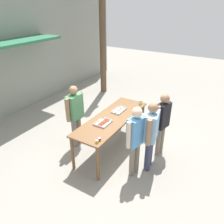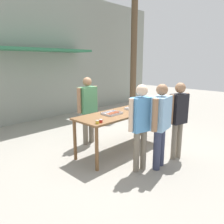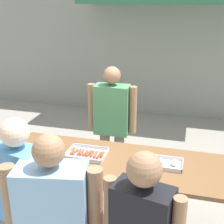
{
  "view_description": "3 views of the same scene",
  "coord_description": "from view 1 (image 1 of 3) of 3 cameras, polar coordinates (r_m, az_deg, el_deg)",
  "views": [
    {
      "loc": [
        -4.06,
        -2.44,
        3.51
      ],
      "look_at": [
        0.0,
        0.0,
        1.07
      ],
      "focal_mm": 35.0,
      "sensor_mm": 36.0,
      "label": 1
    },
    {
      "loc": [
        -3.69,
        -3.23,
        2.07
      ],
      "look_at": [
        -0.36,
        0.02,
        0.97
      ],
      "focal_mm": 35.0,
      "sensor_mm": 36.0,
      "label": 2
    },
    {
      "loc": [
        0.65,
        -2.7,
        2.45
      ],
      "look_at": [
        -0.33,
        0.9,
        1.09
      ],
      "focal_mm": 50.0,
      "sensor_mm": 36.0,
      "label": 3
    }
  ],
  "objects": [
    {
      "name": "building_facade_back",
      "position": [
        7.7,
        -27.29,
        15.03
      ],
      "size": [
        12.0,
        1.11,
        4.5
      ],
      "color": "gray",
      "rests_on": "ground"
    },
    {
      "name": "utility_pole",
      "position": [
        8.86,
        -2.5,
        21.5
      ],
      "size": [
        1.1,
        0.25,
        5.11
      ],
      "color": "brown",
      "rests_on": "ground"
    },
    {
      "name": "person_customer_holding_hotdog",
      "position": [
        4.57,
        6.21,
        -6.26
      ],
      "size": [
        0.54,
        0.29,
        1.66
      ],
      "rotation": [
        0.0,
        0.0,
        2.92
      ],
      "color": "#756B5B",
      "rests_on": "ground"
    },
    {
      "name": "condiment_jar_mustard",
      "position": [
        4.48,
        -3.94,
        -7.7
      ],
      "size": [
        0.07,
        0.07,
        0.07
      ],
      "color": "gold",
      "rests_on": "serving_table"
    },
    {
      "name": "person_customer_waiting_in_line",
      "position": [
        4.81,
        10.11,
        -5.07
      ],
      "size": [
        0.68,
        0.35,
        1.65
      ],
      "rotation": [
        0.0,
        0.0,
        3.34
      ],
      "color": "#333851",
      "rests_on": "ground"
    },
    {
      "name": "food_tray_buns",
      "position": [
        5.71,
        1.82,
        0.45
      ],
      "size": [
        0.44,
        0.24,
        0.06
      ],
      "color": "silver",
      "rests_on": "serving_table"
    },
    {
      "name": "food_tray_sausages",
      "position": [
        5.14,
        -2.32,
        -2.87
      ],
      "size": [
        0.4,
        0.3,
        0.04
      ],
      "color": "silver",
      "rests_on": "serving_table"
    },
    {
      "name": "condiment_jar_ketchup",
      "position": [
        4.54,
        -3.31,
        -7.12
      ],
      "size": [
        0.07,
        0.07,
        0.07
      ],
      "color": "#B22319",
      "rests_on": "serving_table"
    },
    {
      "name": "serving_table",
      "position": [
        5.45,
        0.0,
        -2.35
      ],
      "size": [
        2.43,
        0.82,
        0.92
      ],
      "color": "brown",
      "rests_on": "ground"
    },
    {
      "name": "person_customer_with_cup",
      "position": [
        5.3,
        13.06,
        -1.92
      ],
      "size": [
        0.52,
        0.27,
        1.63
      ],
      "rotation": [
        0.0,
        0.0,
        2.92
      ],
      "color": "#756B5B",
      "rests_on": "ground"
    },
    {
      "name": "person_server_behind_table",
      "position": [
        5.6,
        -9.63,
        0.18
      ],
      "size": [
        0.63,
        0.25,
        1.68
      ],
      "rotation": [
        0.0,
        0.0,
        0.03
      ],
      "color": "#756B5B",
      "rests_on": "ground"
    },
    {
      "name": "beer_cup",
      "position": [
        6.12,
        7.49,
        2.57
      ],
      "size": [
        0.09,
        0.09,
        0.12
      ],
      "color": "#DBC67A",
      "rests_on": "serving_table"
    },
    {
      "name": "ground_plane",
      "position": [
        5.9,
        0.0,
        -9.24
      ],
      "size": [
        24.0,
        24.0,
        0.0
      ],
      "primitive_type": "plane",
      "color": "gray"
    }
  ]
}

